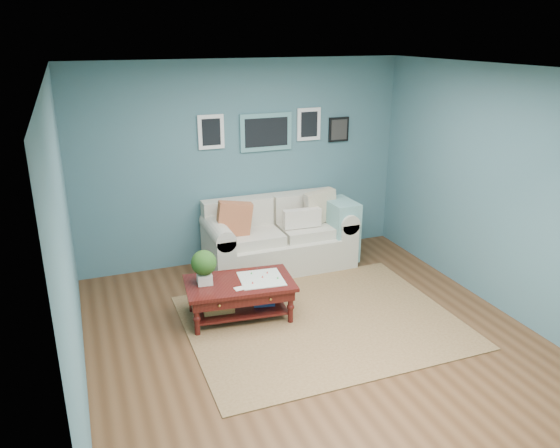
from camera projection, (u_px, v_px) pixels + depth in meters
name	position (u px, v px, depth m)	size (l,w,h in m)	color
room_shell	(322.00, 217.00, 5.16)	(5.00, 5.02, 2.70)	brown
area_rug	(322.00, 321.00, 6.00)	(2.88, 2.31, 0.01)	brown
loveseat	(284.00, 236.00, 7.34)	(1.99, 0.90, 1.02)	beige
coffee_table	(234.00, 288.00, 5.97)	(1.24, 0.80, 0.82)	#330909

